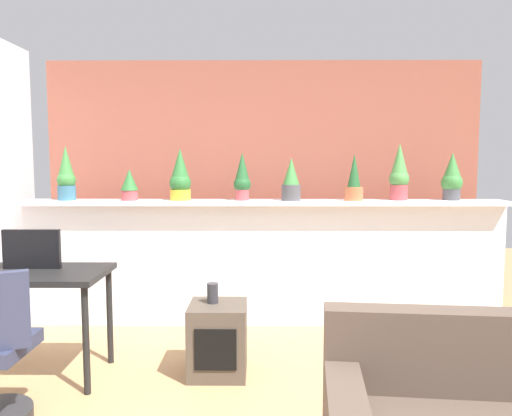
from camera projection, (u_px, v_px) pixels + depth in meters
The scene contains 15 objects.
divider_wall at pixel (263, 264), 4.52m from camera, with size 4.34×0.16×1.11m, color white.
plant_shelf at pixel (263, 202), 4.43m from camera, with size 4.34×0.30×0.04m, color white.
brick_wall_behind at pixel (263, 186), 5.06m from camera, with size 4.34×0.10×2.50m, color #9E5442.
potted_plant_0 at pixel (66, 176), 4.40m from camera, with size 0.16×0.16×0.49m.
potted_plant_1 at pixel (129, 184), 4.39m from camera, with size 0.15×0.15×0.28m.
potted_plant_2 at pixel (180, 177), 4.40m from camera, with size 0.19×0.19×0.47m.
potted_plant_3 at pixel (242, 178), 4.40m from camera, with size 0.15×0.15×0.43m.
potted_plant_4 at pixel (291, 181), 4.37m from camera, with size 0.17×0.17×0.38m.
potted_plant_5 at pixel (354, 181), 4.37m from camera, with size 0.16×0.16×0.42m.
potted_plant_6 at pixel (399, 174), 4.42m from camera, with size 0.18×0.18×0.51m.
potted_plant_7 at pixel (452, 178), 4.43m from camera, with size 0.19×0.19×0.43m.
desk at pixel (25, 283), 3.37m from camera, with size 1.10×0.60×0.75m.
tv_monitor at pixel (32, 249), 3.43m from camera, with size 0.40×0.04×0.28m, color black.
side_cube_shelf at pixel (218, 339), 3.46m from camera, with size 0.40×0.41×0.50m.
vase_on_shelf at pixel (213, 293), 3.47m from camera, with size 0.08×0.08×0.14m, color #2D2D33.
Camera 1 is at (-0.03, -2.46, 1.49)m, focal length 34.55 mm.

